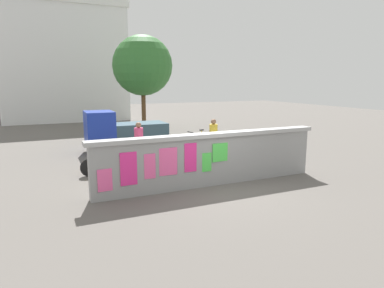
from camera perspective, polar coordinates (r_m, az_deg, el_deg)
ground at (r=17.85m, az=-8.78°, el=0.22°), size 60.00×60.00×0.00m
poster_wall at (r=10.35m, az=3.21°, el=-2.44°), size 7.44×0.42×1.62m
auto_rickshaw_truck at (r=15.76m, az=-11.66°, el=2.08°), size 3.62×1.55×1.85m
motorcycle at (r=11.89m, az=-13.57°, el=-2.85°), size 1.90×0.56×0.87m
bicycle_near at (r=15.71m, az=1.17°, el=0.29°), size 1.69×0.46×0.95m
person_walking at (r=13.15m, az=-8.92°, el=0.91°), size 0.46×0.46×1.62m
person_bystander at (r=14.10m, az=3.62°, el=1.66°), size 0.37×0.37×1.62m
tree_roadside at (r=21.67m, az=-8.30°, el=12.89°), size 3.69×3.69×5.95m
building_background at (r=30.68m, az=-20.75°, el=12.66°), size 9.66×6.59×9.29m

